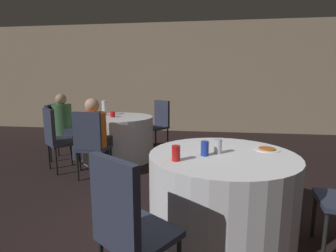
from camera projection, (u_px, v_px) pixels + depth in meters
name	position (u px, v px, depth m)	size (l,w,h in m)	color
ground_plane	(225.00, 240.00, 2.24)	(16.00, 16.00, 0.00)	black
wall_back	(213.00, 78.00, 6.73)	(16.00, 0.06, 2.80)	gray
table_near	(221.00, 194.00, 2.30)	(1.26, 1.26, 0.73)	silver
table_far	(118.00, 138.00, 4.54)	(1.22, 1.22, 0.73)	silver
chair_near_southwest	(127.00, 221.00, 1.50)	(0.56, 0.56, 0.95)	#2D3347
chair_far_northeast	(159.00, 120.00, 5.25)	(0.56, 0.56, 0.95)	#2D3347
chair_far_south	(90.00, 140.00, 3.51)	(0.41, 0.42, 0.95)	#2D3347
chair_far_west	(57.00, 128.00, 4.46)	(0.47, 0.46, 0.95)	#2D3347
chair_far_southwest	(56.00, 135.00, 3.85)	(0.56, 0.56, 0.95)	#2D3347
person_green_jacket	(67.00, 127.00, 4.47)	(0.49, 0.35, 1.13)	#33384C
person_orange_shirt	(96.00, 137.00, 3.66)	(0.36, 0.52, 1.11)	#282828
pizza_plate_near	(267.00, 149.00, 2.35)	(0.22, 0.22, 0.02)	white
soda_can_silver	(218.00, 146.00, 2.24)	(0.07, 0.07, 0.12)	silver
soda_can_blue	(205.00, 148.00, 2.17)	(0.07, 0.07, 0.12)	#1E38A5
soda_can_red	(176.00, 153.00, 2.03)	(0.07, 0.07, 0.12)	red
bottle_far	(104.00, 108.00, 4.67)	(0.09, 0.09, 0.26)	white
cup_far	(113.00, 114.00, 4.42)	(0.08, 0.08, 0.09)	red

